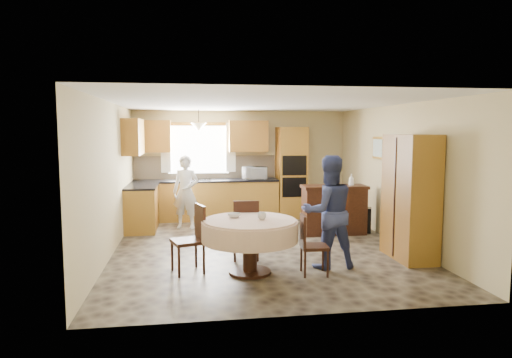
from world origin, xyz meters
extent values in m
cube|color=#6B5F4B|center=(0.00, 0.00, 0.00)|extent=(5.00, 6.00, 0.01)
cube|color=white|center=(0.00, 0.00, 2.50)|extent=(5.00, 6.00, 0.01)
cube|color=tan|center=(0.00, 3.00, 1.25)|extent=(5.00, 0.02, 2.50)
cube|color=tan|center=(0.00, -3.00, 1.25)|extent=(5.00, 0.02, 2.50)
cube|color=tan|center=(-2.50, 0.00, 1.25)|extent=(0.02, 6.00, 2.50)
cube|color=tan|center=(2.50, 0.00, 1.25)|extent=(0.02, 6.00, 2.50)
cube|color=white|center=(-1.00, 2.98, 1.60)|extent=(1.40, 0.03, 1.10)
cube|color=white|center=(-1.75, 2.93, 1.65)|extent=(0.22, 0.02, 1.15)
cube|color=white|center=(-0.25, 2.93, 1.65)|extent=(0.22, 0.02, 1.15)
cube|color=gold|center=(-0.85, 2.70, 0.44)|extent=(3.30, 0.60, 0.88)
cube|color=black|center=(-0.85, 2.70, 0.90)|extent=(3.30, 0.64, 0.04)
cube|color=gold|center=(-2.20, 1.80, 0.44)|extent=(0.60, 1.20, 0.88)
cube|color=black|center=(-2.20, 1.80, 0.90)|extent=(0.64, 1.20, 0.04)
cube|color=tan|center=(-0.85, 2.99, 1.18)|extent=(3.30, 0.02, 0.55)
cube|color=#C48831|center=(-2.05, 2.83, 1.91)|extent=(0.85, 0.33, 0.72)
cube|color=#C48831|center=(0.15, 2.83, 1.91)|extent=(0.90, 0.33, 0.72)
cube|color=#C48831|center=(-2.33, 1.80, 1.91)|extent=(0.33, 1.20, 0.72)
cube|color=gold|center=(1.15, 2.69, 1.06)|extent=(0.66, 0.62, 2.12)
cube|color=black|center=(1.15, 2.38, 1.25)|extent=(0.56, 0.01, 0.45)
cube|color=black|center=(1.15, 2.38, 0.75)|extent=(0.56, 0.01, 0.45)
cone|color=beige|center=(-1.00, 2.50, 2.12)|extent=(0.36, 0.36, 0.18)
cube|color=#3E1D10|center=(1.59, 0.84, 0.45)|extent=(1.28, 0.55, 0.90)
cube|color=black|center=(2.20, 0.90, 0.25)|extent=(0.43, 0.38, 0.50)
cube|color=gold|center=(2.22, -1.03, 0.99)|extent=(0.52, 1.03, 1.97)
cylinder|color=#3E1D10|center=(-0.39, -1.42, 0.36)|extent=(0.20, 0.20, 0.72)
cylinder|color=#3E1D10|center=(-0.39, -1.42, 0.02)|extent=(0.60, 0.60, 0.04)
cylinder|color=#F7E7CA|center=(-0.39, -1.42, 0.76)|extent=(1.31, 1.31, 0.05)
cylinder|color=#F7E7CA|center=(-0.39, -1.42, 0.61)|extent=(1.37, 1.37, 0.28)
cube|color=#3E1D10|center=(-1.27, -1.24, 0.45)|extent=(0.53, 0.53, 0.05)
cube|color=#3E1D10|center=(-1.09, -1.19, 0.72)|extent=(0.16, 0.40, 0.50)
cylinder|color=#3E1D10|center=(-1.45, -1.42, 0.22)|extent=(0.04, 0.04, 0.43)
cylinder|color=#3E1D10|center=(-1.09, -1.42, 0.22)|extent=(0.04, 0.04, 0.43)
cylinder|color=#3E1D10|center=(-1.45, -1.06, 0.22)|extent=(0.04, 0.04, 0.43)
cylinder|color=#3E1D10|center=(-1.09, -1.06, 0.22)|extent=(0.04, 0.04, 0.43)
cube|color=#3E1D10|center=(-0.35, -0.65, 0.45)|extent=(0.45, 0.45, 0.05)
cube|color=#3E1D10|center=(-0.37, -0.84, 0.71)|extent=(0.40, 0.07, 0.49)
cylinder|color=#3E1D10|center=(-0.53, -0.83, 0.21)|extent=(0.04, 0.04, 0.43)
cylinder|color=#3E1D10|center=(-0.17, -0.83, 0.21)|extent=(0.04, 0.04, 0.43)
cylinder|color=#3E1D10|center=(-0.53, -0.48, 0.21)|extent=(0.04, 0.04, 0.43)
cylinder|color=#3E1D10|center=(-0.17, -0.48, 0.21)|extent=(0.04, 0.04, 0.43)
cube|color=#3E1D10|center=(0.51, -1.60, 0.40)|extent=(0.40, 0.40, 0.04)
cube|color=#3E1D10|center=(0.34, -1.58, 0.64)|extent=(0.06, 0.35, 0.44)
cylinder|color=#3E1D10|center=(0.35, -1.76, 0.19)|extent=(0.03, 0.03, 0.38)
cylinder|color=#3E1D10|center=(0.67, -1.76, 0.19)|extent=(0.03, 0.03, 0.38)
cylinder|color=#3E1D10|center=(0.35, -1.44, 0.19)|extent=(0.03, 0.03, 0.38)
cylinder|color=#3E1D10|center=(0.67, -1.44, 0.19)|extent=(0.03, 0.03, 0.38)
cube|color=gold|center=(2.47, 0.79, 1.70)|extent=(0.05, 0.53, 0.43)
cube|color=silver|center=(2.44, 0.79, 1.70)|extent=(0.01, 0.43, 0.34)
imported|color=silver|center=(0.27, 2.65, 1.06)|extent=(0.56, 0.42, 0.28)
imported|color=silver|center=(-1.30, 1.81, 0.76)|extent=(0.64, 0.51, 1.53)
imported|color=navy|center=(0.80, -1.30, 0.84)|extent=(0.85, 0.68, 1.67)
imported|color=#B2B2B2|center=(1.34, 0.84, 0.93)|extent=(0.24, 0.24, 0.06)
imported|color=silver|center=(1.94, 0.84, 1.05)|extent=(0.13, 0.13, 0.28)
imported|color=#B2B2B2|center=(-0.22, -1.45, 0.83)|extent=(0.14, 0.14, 0.10)
imported|color=#B2B2B2|center=(-0.60, -1.23, 0.81)|extent=(0.22, 0.22, 0.06)
camera|label=1|loc=(-1.24, -7.72, 2.03)|focal=32.00mm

